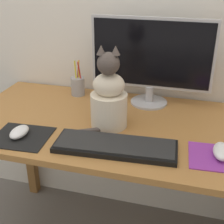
% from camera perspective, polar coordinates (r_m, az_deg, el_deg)
% --- Properties ---
extents(desk, '(1.34, 0.66, 0.72)m').
position_cam_1_polar(desk, '(1.34, 1.73, -5.88)').
color(desk, '#A87038').
rests_on(desk, ground_plane).
extents(monitor, '(0.54, 0.17, 0.39)m').
position_cam_1_polar(monitor, '(1.40, 7.19, 9.71)').
color(monitor, '#B2B2B7').
rests_on(monitor, desk).
extents(keyboard, '(0.44, 0.18, 0.02)m').
position_cam_1_polar(keyboard, '(1.12, 0.63, -6.20)').
color(keyboard, black).
rests_on(keyboard, desk).
extents(mousepad_left, '(0.22, 0.20, 0.00)m').
position_cam_1_polar(mousepad_left, '(1.24, -16.19, -4.35)').
color(mousepad_left, black).
rests_on(mousepad_left, desk).
extents(mousepad_right, '(0.20, 0.18, 0.00)m').
position_cam_1_polar(mousepad_right, '(1.13, 18.75, -7.87)').
color(mousepad_right, purple).
rests_on(mousepad_right, desk).
extents(computer_mouse_left, '(0.06, 0.10, 0.03)m').
position_cam_1_polar(computer_mouse_left, '(1.23, -16.59, -3.51)').
color(computer_mouse_left, white).
rests_on(computer_mouse_left, mousepad_left).
extents(computer_mouse_right, '(0.06, 0.11, 0.04)m').
position_cam_1_polar(computer_mouse_right, '(1.13, 19.41, -6.78)').
color(computer_mouse_right, white).
rests_on(computer_mouse_right, mousepad_right).
extents(cat, '(0.20, 0.20, 0.33)m').
position_cam_1_polar(cat, '(1.22, -0.61, 2.62)').
color(cat, beige).
rests_on(cat, desk).
extents(pen_cup, '(0.07, 0.07, 0.18)m').
position_cam_1_polar(pen_cup, '(1.55, -6.25, 4.83)').
color(pen_cup, '#99999E').
rests_on(pen_cup, desk).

